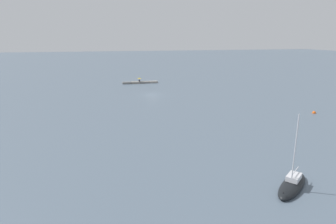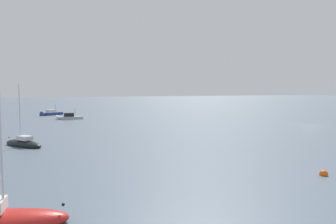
% 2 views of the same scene
% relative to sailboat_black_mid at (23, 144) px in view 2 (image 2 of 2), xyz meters
% --- Properties ---
extents(ground_plane, '(500.00, 500.00, 0.00)m').
position_rel_sailboat_black_mid_xyz_m(ground_plane, '(4.02, -49.58, -0.31)').
color(ground_plane, slate).
extents(sailboat_black_mid, '(6.20, 5.37, 7.90)m').
position_rel_sailboat_black_mid_xyz_m(sailboat_black_mid, '(0.00, 0.00, 0.00)').
color(sailboat_black_mid, black).
rests_on(sailboat_black_mid, ground_plane).
extents(motorboat_grey_near, '(1.94, 5.91, 3.30)m').
position_rel_sailboat_black_mid_xyz_m(motorboat_grey_near, '(33.91, -6.80, 0.04)').
color(motorboat_grey_near, '#ADB2B7').
rests_on(motorboat_grey_near, ground_plane).
extents(motorboat_navy_mid, '(5.10, 6.03, 3.43)m').
position_rel_sailboat_black_mid_xyz_m(motorboat_navy_mid, '(47.50, -2.97, 0.05)').
color(motorboat_navy_mid, navy).
rests_on(motorboat_navy_mid, ground_plane).
extents(mooring_buoy_near, '(0.66, 0.66, 0.66)m').
position_rel_sailboat_black_mid_xyz_m(mooring_buoy_near, '(-22.79, -23.71, -0.19)').
color(mooring_buoy_near, '#EA5914').
rests_on(mooring_buoy_near, ground_plane).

